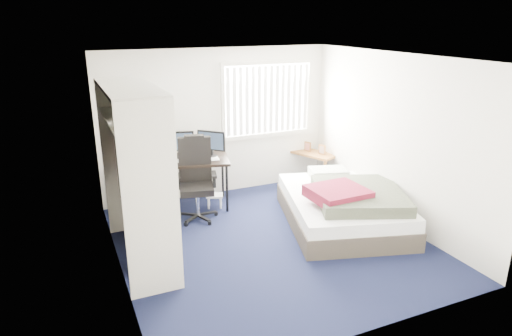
{
  "coord_description": "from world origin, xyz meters",
  "views": [
    {
      "loc": [
        -2.49,
        -5.11,
        2.97
      ],
      "look_at": [
        -0.05,
        0.4,
        0.97
      ],
      "focal_mm": 32.0,
      "sensor_mm": 36.0,
      "label": 1
    }
  ],
  "objects_px": {
    "office_chair": "(196,187)",
    "bed": "(344,206)",
    "nightstand": "(313,156)",
    "desk": "(176,158)"
  },
  "relations": [
    {
      "from": "nightstand",
      "to": "desk",
      "type": "bearing_deg",
      "value": -177.88
    },
    {
      "from": "desk",
      "to": "nightstand",
      "type": "xyz_separation_m",
      "value": [
        2.59,
        0.1,
        -0.31
      ]
    },
    {
      "from": "desk",
      "to": "office_chair",
      "type": "xyz_separation_m",
      "value": [
        0.16,
        -0.52,
        -0.34
      ]
    },
    {
      "from": "nightstand",
      "to": "bed",
      "type": "height_order",
      "value": "nightstand"
    },
    {
      "from": "office_chair",
      "to": "bed",
      "type": "height_order",
      "value": "office_chair"
    },
    {
      "from": "office_chair",
      "to": "nightstand",
      "type": "relative_size",
      "value": 1.34
    },
    {
      "from": "office_chair",
      "to": "bed",
      "type": "bearing_deg",
      "value": -30.55
    },
    {
      "from": "office_chair",
      "to": "bed",
      "type": "relative_size",
      "value": 0.51
    },
    {
      "from": "office_chair",
      "to": "bed",
      "type": "distance_m",
      "value": 2.25
    },
    {
      "from": "office_chair",
      "to": "nightstand",
      "type": "xyz_separation_m",
      "value": [
        2.43,
        0.62,
        0.03
      ]
    }
  ]
}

